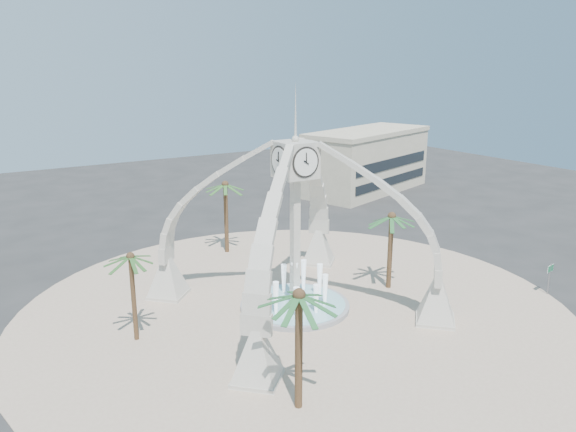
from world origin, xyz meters
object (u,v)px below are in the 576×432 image
palm_north (225,185)px  street_sign (550,272)px  palm_east (392,217)px  fountain (295,305)px  clock_tower (295,224)px  palm_west (130,258)px  palm_south (299,297)px

palm_north → street_sign: palm_north is taller
palm_east → palm_north: palm_north is taller
fountain → street_sign: (18.08, -8.28, 1.55)m
fountain → palm_north: bearing=84.3°
clock_tower → palm_north: bearing=84.3°
palm_east → palm_north: 16.47m
palm_west → palm_north: 18.12m
clock_tower → street_sign: 20.42m
clock_tower → street_sign: (18.08, -8.28, -4.65)m
clock_tower → palm_east: (8.47, -0.69, -0.61)m
palm_west → palm_north: bearing=45.1°
palm_north → street_sign: size_ratio=2.88×
palm_west → fountain: bearing=-6.8°
fountain → palm_south: 13.69m
clock_tower → palm_east: bearing=-4.6°
palm_east → palm_west: (-19.85, 2.05, -0.23)m
clock_tower → street_sign: bearing=-24.6°
street_sign → palm_west: bearing=152.9°
palm_south → street_sign: 25.06m
clock_tower → palm_west: (-11.37, 1.36, -0.84)m
palm_east → palm_south: (-14.97, -9.78, 0.37)m
fountain → clock_tower: bearing=-90.0°
clock_tower → palm_north: size_ratio=2.43×
fountain → palm_south: size_ratio=1.12×
street_sign → palm_north: bearing=117.7°
fountain → palm_east: palm_east is taller
palm_west → street_sign: size_ratio=2.48×
fountain → palm_north: size_ratio=1.08×
clock_tower → palm_south: size_ratio=2.51×
fountain → street_sign: 19.95m
palm_south → street_sign: (24.58, 2.19, -4.42)m
clock_tower → palm_east: size_ratio=2.66×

